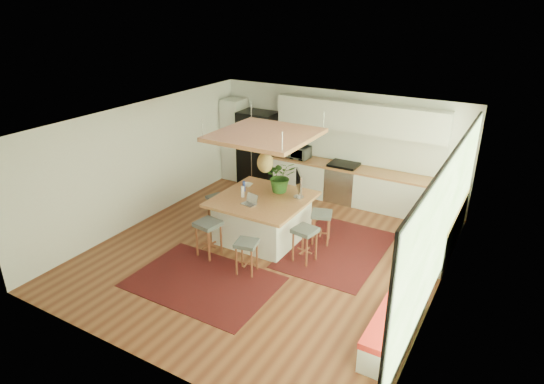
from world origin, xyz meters
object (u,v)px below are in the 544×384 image
Objects in this scene: stool_right_back at (321,227)px; laptop at (249,199)px; stool_right_front at (305,245)px; monitor at (299,186)px; island at (263,218)px; island_plant at (281,180)px; microwave at (298,151)px; fridge at (259,151)px; stool_left_side at (217,207)px; stool_near_right at (247,256)px; stool_near_left at (209,240)px.

stool_right_back is 2.25× the size of laptop.
stool_right_front is 1.44m from laptop.
island is at bearing -92.85° from monitor.
island_plant is (0.16, 0.49, 0.74)m from island.
microwave is at bearing 119.42° from stool_right_front.
island_plant is (-0.48, 0.08, 0.01)m from monitor.
monitor is (0.70, 0.83, 0.14)m from laptop.
island_plant is (1.90, -2.21, 0.28)m from fridge.
microwave is at bearing 127.20° from stool_right_back.
island is 2.82m from microwave.
fridge is 2.66m from stool_left_side.
stool_right_front reaches higher than stool_right_back.
stool_right_back is (1.16, 0.43, -0.11)m from island.
stool_right_front is (0.74, 0.91, 0.00)m from stool_near_right.
monitor reaches higher than stool_right_back.
island_plant is at bearing 176.87° from stool_right_back.
island_plant is at bearing -68.87° from microwave.
monitor reaches higher than stool_right_front.
stool_near_right is 2.02m from island_plant.
island reaches higher than stool_right_front.
stool_near_right is 1.08× the size of monitor.
fridge is 3.26× the size of monitor.
stool_left_side is at bearing 120.25° from stool_near_left.
stool_right_front is at bearing 13.38° from laptop.
fridge is 3.16× the size of stool_left_side.
stool_left_side is (0.44, -2.56, -0.57)m from fridge.
fridge is 4.09m from stool_near_left.
stool_right_front is 3.63m from microwave.
island_plant reaches higher than stool_right_front.
stool_left_side is at bearing -166.27° from island_plant.
stool_right_back is 2.48m from stool_left_side.
fridge is at bearing 142.09° from stool_right_back.
laptop reaches higher than stool_near_right.
monitor is at bearing 32.53° from island.
fridge is 2.86× the size of island_plant.
monitor is at bearing 53.38° from stool_near_left.
microwave is at bearing 73.60° from stool_left_side.
monitor is (-0.56, 0.81, 0.83)m from stool_right_front.
stool_near_right is at bearing -8.58° from stool_near_left.
stool_near_left is at bearing -112.72° from island_plant.
stool_left_side is at bearing 174.14° from island.
monitor reaches higher than stool_near_left.
monitor is (1.93, 0.27, 0.83)m from stool_left_side.
fridge is 1.08× the size of island.
monitor is (0.18, 1.73, 0.83)m from stool_near_right.
laptop is at bearing -77.93° from microwave.
fridge is 3.54m from laptop.
island is at bearing 65.38° from stool_near_left.
island is 0.73m from laptop.
stool_left_side is 0.90× the size of island_plant.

